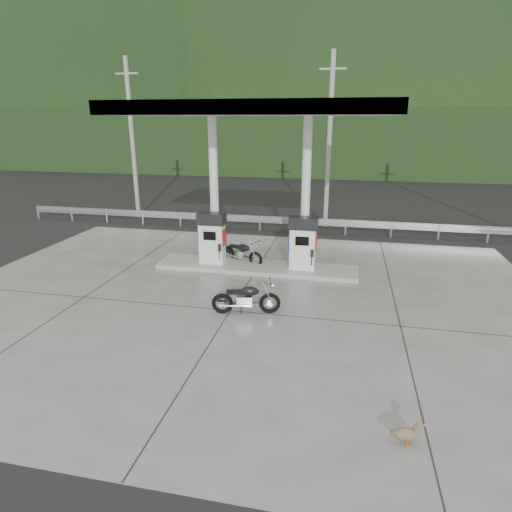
% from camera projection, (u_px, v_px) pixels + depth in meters
% --- Properties ---
extents(ground, '(160.00, 160.00, 0.00)m').
position_uv_depth(ground, '(239.00, 297.00, 12.73)').
color(ground, black).
rests_on(ground, ground).
extents(forecourt_apron, '(18.00, 14.00, 0.02)m').
position_uv_depth(forecourt_apron, '(239.00, 297.00, 12.73)').
color(forecourt_apron, slate).
rests_on(forecourt_apron, ground).
extents(pump_island, '(7.00, 1.40, 0.15)m').
position_uv_depth(pump_island, '(256.00, 267.00, 15.03)').
color(pump_island, '#A09D95').
rests_on(pump_island, forecourt_apron).
extents(gas_pump_left, '(0.95, 0.55, 1.80)m').
position_uv_depth(gas_pump_left, '(212.00, 238.00, 15.05)').
color(gas_pump_left, white).
rests_on(gas_pump_left, pump_island).
extents(gas_pump_right, '(0.95, 0.55, 1.80)m').
position_uv_depth(gas_pump_right, '(303.00, 243.00, 14.42)').
color(gas_pump_right, white).
rests_on(gas_pump_right, pump_island).
extents(canopy_column_left, '(0.30, 0.30, 5.00)m').
position_uv_depth(canopy_column_left, '(214.00, 191.00, 14.93)').
color(canopy_column_left, white).
rests_on(canopy_column_left, pump_island).
extents(canopy_column_right, '(0.30, 0.30, 5.00)m').
position_uv_depth(canopy_column_right, '(306.00, 194.00, 14.30)').
color(canopy_column_right, white).
rests_on(canopy_column_right, pump_island).
extents(canopy_roof, '(8.50, 5.00, 0.40)m').
position_uv_depth(canopy_roof, '(257.00, 109.00, 13.42)').
color(canopy_roof, white).
rests_on(canopy_roof, canopy_column_left).
extents(guardrail, '(26.00, 0.16, 1.42)m').
position_uv_depth(guardrail, '(281.00, 217.00, 19.97)').
color(guardrail, '#A6A9AE').
rests_on(guardrail, ground).
extents(road, '(60.00, 7.00, 0.01)m').
position_uv_depth(road, '(290.00, 216.00, 23.44)').
color(road, black).
rests_on(road, ground).
extents(utility_pole_a, '(0.22, 0.22, 8.00)m').
position_uv_depth(utility_pole_a, '(132.00, 141.00, 21.94)').
color(utility_pole_a, gray).
rests_on(utility_pole_a, ground).
extents(utility_pole_b, '(0.22, 0.22, 8.00)m').
position_uv_depth(utility_pole_b, '(329.00, 143.00, 19.97)').
color(utility_pole_b, gray).
rests_on(utility_pole_b, ground).
extents(tree_band, '(80.00, 6.00, 6.00)m').
position_uv_depth(tree_band, '(317.00, 142.00, 39.76)').
color(tree_band, black).
rests_on(tree_band, ground).
extents(forested_hills, '(100.00, 40.00, 140.00)m').
position_uv_depth(forested_hills, '(330.00, 152.00, 68.63)').
color(forested_hills, black).
rests_on(forested_hills, ground).
extents(motorcycle_left, '(1.82, 0.91, 0.83)m').
position_uv_depth(motorcycle_left, '(246.00, 299.00, 11.54)').
color(motorcycle_left, black).
rests_on(motorcycle_left, forecourt_apron).
extents(motorcycle_right, '(1.77, 1.17, 0.80)m').
position_uv_depth(motorcycle_right, '(242.00, 253.00, 15.55)').
color(motorcycle_right, black).
rests_on(motorcycle_right, forecourt_apron).
extents(duck, '(0.52, 0.26, 0.36)m').
position_uv_depth(duck, '(406.00, 434.00, 6.91)').
color(duck, brown).
rests_on(duck, forecourt_apron).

